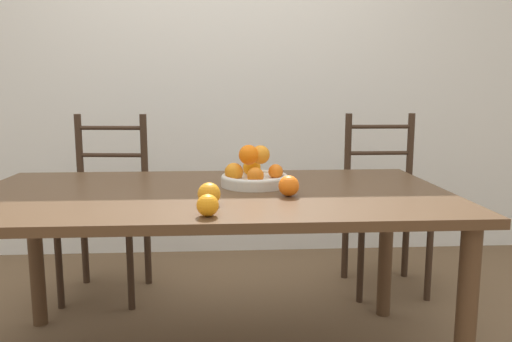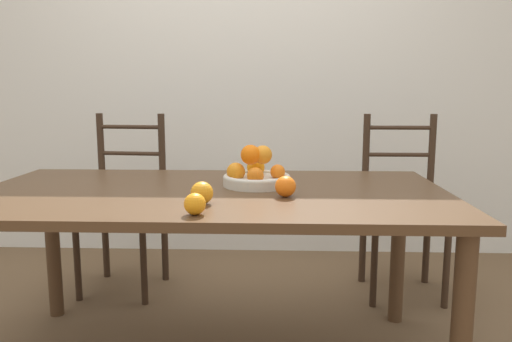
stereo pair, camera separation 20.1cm
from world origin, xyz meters
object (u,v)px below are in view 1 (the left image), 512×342
Objects in this scene: orange_loose_0 at (209,205)px; chair_right at (384,208)px; fruit_bowl at (254,174)px; orange_loose_1 at (208,194)px; orange_loose_2 at (289,186)px; chair_left at (107,212)px.

chair_right is at bearing 51.41° from orange_loose_0.
fruit_bowl reaches higher than orange_loose_1.
orange_loose_2 reaches higher than orange_loose_0.
chair_right is at bearing 53.82° from orange_loose_2.
orange_loose_0 is 0.89× the size of orange_loose_1.
orange_loose_1 is 0.33m from orange_loose_2.
orange_loose_0 is 1.40m from chair_left.
chair_left is at bearing 116.81° from orange_loose_0.
fruit_bowl reaches higher than orange_loose_0.
orange_loose_1 is 0.08× the size of chair_right.
chair_left is 1.59m from chair_right.
fruit_bowl is at bearing -138.04° from chair_right.
orange_loose_2 is (0.12, -0.22, -0.01)m from fruit_bowl.
orange_loose_0 is 0.15m from orange_loose_1.
orange_loose_1 is at bearing -117.27° from fruit_bowl.
orange_loose_2 is at bearing 24.13° from orange_loose_1.
orange_loose_0 is at bearing -128.30° from chair_right.
orange_loose_2 is 0.08× the size of chair_right.
chair_left reaches higher than orange_loose_1.
orange_loose_1 is 1.27m from chair_left.
fruit_bowl is 3.97× the size of orange_loose_0.
orange_loose_1 is at bearing -54.70° from chair_left.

